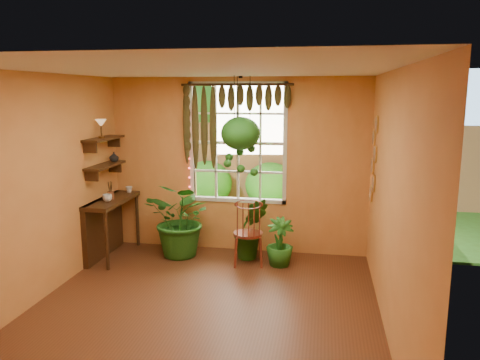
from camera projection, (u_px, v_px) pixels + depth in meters
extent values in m
plane|color=#552B18|center=(202.00, 313.00, 5.30)|extent=(4.50, 4.50, 0.00)
plane|color=silver|center=(198.00, 69.00, 4.81)|extent=(4.50, 4.50, 0.00)
plane|color=#D9904A|center=(238.00, 166.00, 7.23)|extent=(4.00, 0.00, 4.00)
plane|color=#D9904A|center=(32.00, 190.00, 5.40)|extent=(0.00, 4.50, 4.50)
plane|color=#D9904A|center=(392.00, 205.00, 4.71)|extent=(0.00, 4.50, 4.50)
cube|color=silver|center=(238.00, 143.00, 7.20)|extent=(1.52, 0.10, 1.86)
cube|color=white|center=(238.00, 143.00, 7.22)|extent=(1.38, 0.01, 1.78)
cylinder|color=#3C2410|center=(237.00, 85.00, 6.93)|extent=(1.70, 0.04, 0.04)
cube|color=#3C2410|center=(112.00, 201.00, 7.00)|extent=(0.40, 1.20, 0.06)
cube|color=#3C2410|center=(103.00, 227.00, 7.11)|extent=(0.08, 1.18, 0.90)
cylinder|color=#3C2410|center=(107.00, 241.00, 6.53)|extent=(0.05, 0.05, 0.86)
cylinder|color=#3C2410|center=(137.00, 220.00, 7.59)|extent=(0.05, 0.05, 0.86)
cube|color=#3C2410|center=(105.00, 166.00, 6.92)|extent=(0.25, 0.90, 0.04)
cube|color=#3C2410|center=(104.00, 139.00, 6.85)|extent=(0.25, 0.90, 0.04)
cube|color=#294F16|center=(272.00, 188.00, 12.32)|extent=(14.00, 10.00, 0.04)
cube|color=#926B45|center=(264.00, 164.00, 10.41)|extent=(12.00, 0.10, 1.80)
plane|color=#84B0DD|center=(280.00, 124.00, 13.77)|extent=(12.00, 0.00, 12.00)
cylinder|color=maroon|center=(248.00, 234.00, 6.78)|extent=(0.50, 0.50, 0.04)
torus|color=maroon|center=(249.00, 204.00, 6.50)|extent=(0.41, 0.11, 0.41)
imported|color=#174E14|center=(183.00, 219.00, 7.05)|extent=(1.29, 1.20, 1.16)
imported|color=#174E14|center=(251.00, 228.00, 6.98)|extent=(0.61, 0.55, 0.94)
imported|color=#174E14|center=(280.00, 242.00, 6.71)|extent=(0.50, 0.50, 0.70)
ellipsoid|color=black|center=(241.00, 139.00, 6.76)|extent=(0.34, 0.34, 0.20)
ellipsoid|color=#174E14|center=(241.00, 133.00, 6.74)|extent=(0.57, 0.57, 0.48)
imported|color=silver|center=(107.00, 198.00, 6.81)|extent=(0.15, 0.15, 0.11)
imported|color=beige|center=(129.00, 190.00, 7.42)|extent=(0.12, 0.12, 0.10)
cylinder|color=brown|center=(111.00, 195.00, 6.96)|extent=(0.09, 0.09, 0.11)
imported|color=#B2AD99|center=(114.00, 157.00, 7.19)|extent=(0.15, 0.15, 0.15)
cylinder|color=#543718|center=(102.00, 137.00, 6.75)|extent=(0.09, 0.09, 0.03)
cylinder|color=#543718|center=(101.00, 131.00, 6.73)|extent=(0.02, 0.02, 0.16)
cone|color=slate|center=(101.00, 123.00, 6.71)|extent=(0.16, 0.16, 0.11)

